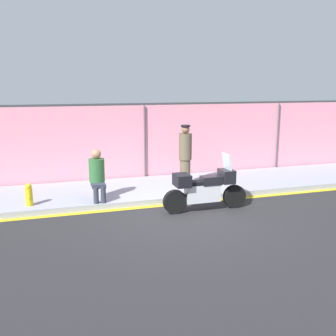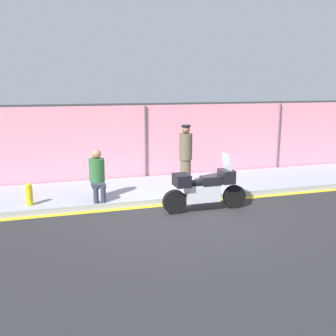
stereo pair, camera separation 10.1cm
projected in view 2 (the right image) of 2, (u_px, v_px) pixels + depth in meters
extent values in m
plane|color=#262628|center=(183.00, 217.00, 9.61)|extent=(120.00, 120.00, 0.00)
cube|color=#8E93A3|center=(157.00, 189.00, 11.93)|extent=(37.26, 2.73, 0.16)
cube|color=gold|center=(171.00, 205.00, 10.58)|extent=(37.26, 0.18, 0.01)
cube|color=pink|center=(145.00, 143.00, 13.05)|extent=(35.40, 0.08, 2.52)
cylinder|color=#4C4C51|center=(146.00, 144.00, 12.96)|extent=(0.05, 0.05, 2.52)
cylinder|color=#4C4C51|center=(279.00, 138.00, 14.38)|extent=(0.05, 0.05, 2.52)
cylinder|color=black|center=(234.00, 196.00, 10.28)|extent=(0.61, 0.14, 0.61)
cylinder|color=black|center=(175.00, 202.00, 9.81)|extent=(0.61, 0.14, 0.61)
cube|color=silver|center=(202.00, 193.00, 9.99)|extent=(0.91, 0.28, 0.45)
cube|color=black|center=(211.00, 180.00, 9.99)|extent=(0.52, 0.31, 0.22)
cube|color=black|center=(199.00, 183.00, 9.90)|extent=(0.60, 0.28, 0.10)
cube|color=black|center=(226.00, 176.00, 10.09)|extent=(0.32, 0.48, 0.34)
cube|color=silver|center=(227.00, 162.00, 10.01)|extent=(0.11, 0.42, 0.42)
cube|color=black|center=(182.00, 180.00, 9.75)|extent=(0.36, 0.51, 0.30)
cylinder|color=brown|center=(186.00, 172.00, 11.98)|extent=(0.32, 0.32, 0.79)
cylinder|color=brown|center=(186.00, 147.00, 11.82)|extent=(0.39, 0.39, 0.79)
sphere|color=brown|center=(186.00, 129.00, 11.71)|extent=(0.24, 0.24, 0.24)
cylinder|color=black|center=(186.00, 126.00, 11.69)|extent=(0.28, 0.28, 0.05)
cylinder|color=#2D3342|center=(96.00, 195.00, 10.14)|extent=(0.13, 0.13, 0.43)
cylinder|color=#2D3342|center=(103.00, 195.00, 10.19)|extent=(0.13, 0.13, 0.43)
cube|color=#2D3342|center=(98.00, 185.00, 10.32)|extent=(0.35, 0.43, 0.10)
cylinder|color=#2D6033|center=(97.00, 170.00, 10.45)|extent=(0.42, 0.42, 0.61)
sphere|color=#A37556|center=(96.00, 154.00, 10.36)|extent=(0.26, 0.26, 0.26)
cylinder|color=gold|center=(29.00, 197.00, 9.99)|extent=(0.18, 0.18, 0.45)
sphere|color=gold|center=(28.00, 186.00, 9.93)|extent=(0.16, 0.16, 0.16)
cylinder|color=gold|center=(29.00, 197.00, 9.89)|extent=(0.06, 0.07, 0.06)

